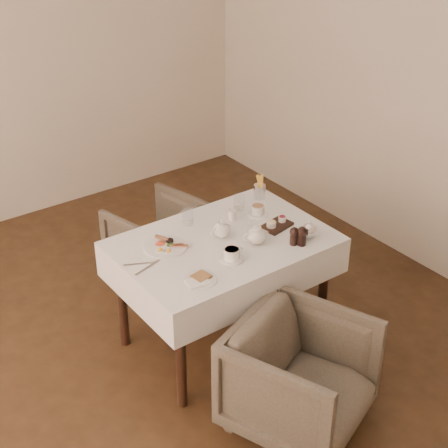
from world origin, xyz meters
name	(u,v)px	position (x,y,z in m)	size (l,w,h in m)	color
table	(223,257)	(0.48, 0.11, 0.64)	(1.28, 0.88, 0.75)	black
armchair_near	(300,377)	(0.40, -0.72, 0.32)	(0.69, 0.71, 0.64)	#4A4236
armchair_far	(159,239)	(0.57, 1.03, 0.29)	(0.61, 0.63, 0.57)	#4A4236
breakfast_plate	(165,246)	(0.16, 0.25, 0.76)	(0.26, 0.26, 0.03)	white
side_plate	(200,280)	(0.13, -0.17, 0.76)	(0.19, 0.18, 0.02)	white
teapot_centre	(222,229)	(0.50, 0.15, 0.81)	(0.15, 0.11, 0.12)	white
teapot_front	(257,234)	(0.62, -0.04, 0.82)	(0.16, 0.13, 0.13)	white
creamer	(232,215)	(0.68, 0.28, 0.79)	(0.06, 0.06, 0.07)	white
teacup_near	(232,255)	(0.40, -0.09, 0.79)	(0.14, 0.14, 0.07)	white
teacup_far	(258,210)	(0.86, 0.24, 0.78)	(0.13, 0.13, 0.06)	white
glass_left	(188,217)	(0.43, 0.41, 0.81)	(0.07, 0.07, 0.10)	silver
glass_mid	(253,229)	(0.67, 0.05, 0.80)	(0.07, 0.07, 0.09)	silver
glass_right	(239,202)	(0.80, 0.37, 0.80)	(0.07, 0.07, 0.10)	silver
condiment_board	(276,225)	(0.85, 0.05, 0.77)	(0.22, 0.16, 0.05)	black
pepper_mill_left	(294,236)	(0.80, -0.17, 0.81)	(0.06, 0.06, 0.12)	black
pepper_mill_right	(302,236)	(0.83, -0.21, 0.82)	(0.06, 0.06, 0.12)	black
silver_pot	(309,229)	(0.93, -0.17, 0.81)	(0.11, 0.09, 0.12)	white
fries_cup	(260,188)	(1.01, 0.42, 0.83)	(0.08, 0.08, 0.17)	silver
cutlery_fork	(140,264)	(-0.05, 0.18, 0.76)	(0.01, 0.19, 0.00)	silver
cutlery_knife	(148,267)	(-0.04, 0.12, 0.76)	(0.02, 0.20, 0.00)	silver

